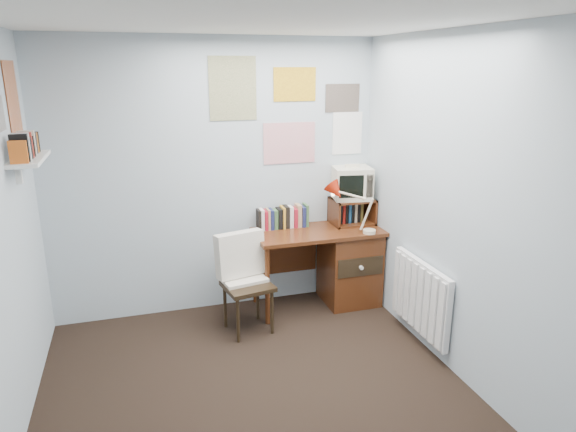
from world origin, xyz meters
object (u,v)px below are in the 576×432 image
desk (344,262)px  wall_shelf (29,159)px  tv_riser (352,211)px  desk_chair (248,286)px  desk_lamp (370,211)px  radiator (421,297)px  crt_tv (352,181)px

desk → wall_shelf: bearing=-171.6°
desk → tv_riser: tv_riser is taller
wall_shelf → desk_chair: bearing=2.8°
desk → tv_riser: bearing=43.0°
desk_lamp → tv_riser: bearing=87.9°
tv_riser → radiator: (0.17, -1.04, -0.47)m
tv_riser → radiator: size_ratio=0.50×
radiator → crt_tv: bearing=99.5°
desk_chair → desk_lamp: 1.30m
desk → tv_riser: (0.12, 0.11, 0.48)m
tv_riser → desk_chair: bearing=-160.0°
desk_chair → wall_shelf: 1.96m
desk → radiator: desk is taller
desk_chair → desk_lamp: size_ratio=1.95×
desk → wall_shelf: (-2.57, -0.38, 1.21)m
desk → tv_riser: 0.51m
desk_lamp → wall_shelf: 2.80m
desk_chair → tv_riser: bearing=9.3°
radiator → wall_shelf: size_ratio=1.29×
desk_lamp → wall_shelf: (-2.72, -0.16, 0.65)m
crt_tv → radiator: 1.31m
tv_riser → desk_lamp: bearing=-84.4°
desk → radiator: (0.29, -0.93, 0.01)m
desk → desk_chair: desk_chair is taller
tv_riser → wall_shelf: wall_shelf is taller
desk_lamp → tv_riser: size_ratio=1.07×
desk_chair → wall_shelf: (-1.55, -0.07, 1.20)m
crt_tv → tv_riser: bearing=-60.7°
desk_chair → radiator: (1.31, -0.62, 0.00)m
desk_chair → wall_shelf: wall_shelf is taller
desk → desk_lamp: desk_lamp is taller
desk_chair → desk_lamp: (1.17, 0.09, 0.56)m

